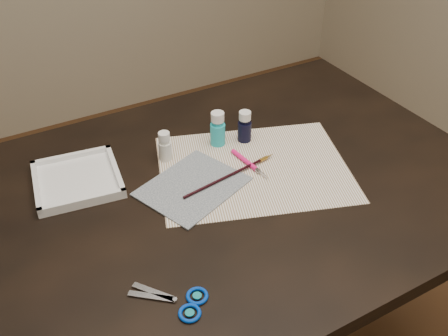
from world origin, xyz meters
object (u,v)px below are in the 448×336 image
paint_bottle_cyan (218,129)px  scissors (166,300)px  canvas (193,186)px  palette_tray (77,179)px  paper (254,168)px  paint_bottle_white (165,146)px  paint_bottle_navy (245,126)px

paint_bottle_cyan → scissors: 0.53m
paint_bottle_cyan → scissors: bearing=-129.0°
canvas → palette_tray: (-0.23, 0.15, 0.01)m
paper → palette_tray: bearing=158.5°
canvas → paint_bottle_white: (-0.01, 0.14, 0.04)m
paper → paint_bottle_cyan: (-0.03, 0.14, 0.05)m
paper → canvas: size_ratio=2.01×
canvas → palette_tray: bearing=147.2°
paper → paint_bottle_navy: (0.04, 0.12, 0.04)m
paper → paint_bottle_cyan: size_ratio=4.83×
canvas → paint_bottle_navy: bearing=28.1°
palette_tray → canvas: bearing=-32.8°
paint_bottle_cyan → palette_tray: size_ratio=0.49×
canvas → scissors: scissors is taller
scissors → paint_bottle_white: bearing=-74.6°
scissors → palette_tray: palette_tray is taller
paper → canvas: canvas is taller
canvas → scissors: (-0.19, -0.28, 0.00)m
paint_bottle_white → paint_bottle_navy: size_ratio=0.91×
canvas → paint_bottle_navy: paint_bottle_navy is taller
paint_bottle_navy → scissors: paint_bottle_navy is taller
paper → paint_bottle_cyan: 0.15m
paper → paint_bottle_white: paint_bottle_white is taller
palette_tray → scissors: bearing=-84.2°
canvas → paint_bottle_cyan: size_ratio=2.41×
canvas → paint_bottle_navy: size_ratio=2.62×
paint_bottle_white → scissors: size_ratio=0.49×
paper → paint_bottle_navy: size_ratio=5.26×
paint_bottle_navy → palette_tray: (-0.45, 0.04, -0.03)m
scissors → paper: bearing=-103.8°
paper → palette_tray: size_ratio=2.36×
canvas → palette_tray: size_ratio=1.17×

